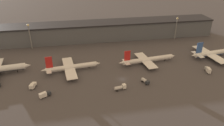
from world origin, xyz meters
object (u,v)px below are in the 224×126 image
at_px(airplane_3, 211,53).
at_px(service_vehicle_0, 33,86).
at_px(service_vehicle_2, 208,70).
at_px(airplane_1, 71,67).
at_px(airplane_2, 147,60).
at_px(service_vehicle_1, 145,81).
at_px(service_vehicle_3, 45,94).
at_px(service_vehicle_5, 120,87).

distance_m(airplane_3, service_vehicle_0, 136.15).
bearing_deg(service_vehicle_2, airplane_1, 89.11).
height_order(airplane_1, airplane_2, airplane_1).
relative_size(airplane_3, service_vehicle_2, 5.33).
height_order(airplane_1, service_vehicle_1, airplane_1).
height_order(airplane_3, service_vehicle_3, airplane_3).
relative_size(service_vehicle_3, service_vehicle_5, 0.90).
height_order(service_vehicle_2, service_vehicle_3, service_vehicle_2).
bearing_deg(airplane_2, service_vehicle_5, -137.86).
relative_size(airplane_2, service_vehicle_1, 7.31).
height_order(airplane_2, airplane_3, airplane_3).
height_order(airplane_2, service_vehicle_1, airplane_2).
xyz_separation_m(airplane_1, service_vehicle_2, (94.86, -19.12, -0.85)).
bearing_deg(airplane_2, service_vehicle_2, -36.16).
bearing_deg(airplane_1, service_vehicle_2, -18.22).
xyz_separation_m(service_vehicle_1, service_vehicle_3, (-62.61, -4.40, 0.24)).
distance_m(service_vehicle_1, service_vehicle_5, 18.03).
relative_size(airplane_3, service_vehicle_3, 5.29).
height_order(service_vehicle_0, service_vehicle_1, service_vehicle_0).
xyz_separation_m(airplane_1, service_vehicle_0, (-23.73, -18.13, -1.18)).
xyz_separation_m(airplane_2, service_vehicle_1, (-10.16, -27.00, -1.32)).
xyz_separation_m(airplane_1, service_vehicle_3, (-15.52, -29.39, -1.07)).
distance_m(airplane_1, service_vehicle_5, 41.97).
xyz_separation_m(airplane_2, service_vehicle_0, (-80.98, -20.14, -1.20)).
distance_m(service_vehicle_1, service_vehicle_3, 62.76).
height_order(airplane_3, service_vehicle_0, airplane_3).
relative_size(service_vehicle_1, service_vehicle_3, 0.92).
xyz_separation_m(airplane_1, airplane_3, (110.68, 3.49, 0.38)).
bearing_deg(airplane_1, airplane_2, -4.81).
xyz_separation_m(service_vehicle_2, service_vehicle_3, (-110.38, -10.28, -0.22)).
bearing_deg(service_vehicle_3, airplane_3, -16.57).
distance_m(airplane_2, service_vehicle_5, 42.01).
height_order(airplane_1, service_vehicle_0, airplane_1).
height_order(airplane_2, service_vehicle_5, airplane_2).
bearing_deg(service_vehicle_0, service_vehicle_1, -80.32).
relative_size(airplane_2, service_vehicle_3, 6.75).
xyz_separation_m(airplane_3, service_vehicle_3, (-126.20, -32.88, -1.46)).
bearing_deg(airplane_3, service_vehicle_0, -177.69).
bearing_deg(airplane_1, service_vehicle_5, -51.81).
bearing_deg(service_vehicle_1, airplane_3, 90.40).
bearing_deg(airplane_3, service_vehicle_1, -162.70).
bearing_deg(airplane_1, service_vehicle_3, -124.66).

